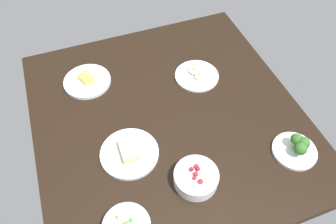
% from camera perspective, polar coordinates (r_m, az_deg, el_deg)
% --- Properties ---
extents(dining_table, '(1.15, 1.10, 0.04)m').
position_cam_1_polar(dining_table, '(1.39, 0.00, -1.02)').
color(dining_table, black).
rests_on(dining_table, ground).
extents(plate_sandwich, '(0.22, 0.22, 0.05)m').
position_cam_1_polar(plate_sandwich, '(1.26, -6.77, -7.06)').
color(plate_sandwich, silver).
rests_on(plate_sandwich, dining_table).
extents(plate_cheese, '(0.21, 0.21, 0.04)m').
position_cam_1_polar(plate_cheese, '(1.53, -13.94, 5.32)').
color(plate_cheese, silver).
rests_on(plate_cheese, dining_table).
extents(plate_broccoli, '(0.17, 0.17, 0.08)m').
position_cam_1_polar(plate_broccoli, '(1.34, 21.66, -5.84)').
color(plate_broccoli, silver).
rests_on(plate_broccoli, dining_table).
extents(bowl_berries, '(0.16, 0.16, 0.07)m').
position_cam_1_polar(bowl_berries, '(1.19, 4.91, -11.33)').
color(bowl_berries, silver).
rests_on(bowl_berries, dining_table).
extents(plate_eggs, '(0.20, 0.20, 0.04)m').
position_cam_1_polar(plate_eggs, '(1.52, 5.04, 6.41)').
color(plate_eggs, silver).
rests_on(plate_eggs, dining_table).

